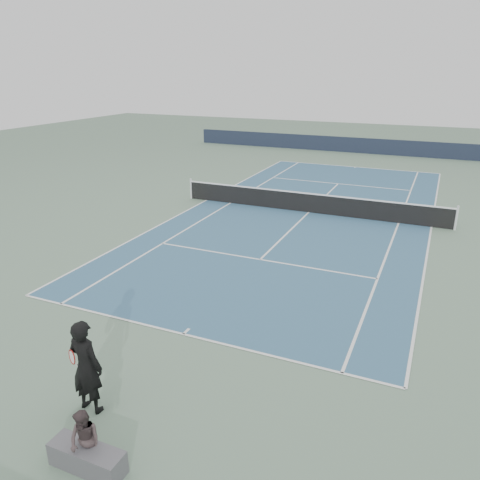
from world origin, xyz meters
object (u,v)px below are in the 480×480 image
at_px(tennis_net, 309,202).
at_px(tennis_ball, 92,425).
at_px(tennis_player, 86,366).
at_px(spectator_bench, 86,449).

relative_size(tennis_net, tennis_ball, 193.71).
bearing_deg(tennis_player, spectator_bench, -51.52).
distance_m(tennis_net, tennis_ball, 15.47).
height_order(tennis_player, tennis_ball, tennis_player).
distance_m(tennis_net, spectator_bench, 16.30).
height_order(tennis_player, spectator_bench, tennis_player).
relative_size(tennis_player, spectator_bench, 1.44).
bearing_deg(tennis_ball, tennis_net, 90.17).
distance_m(tennis_player, tennis_ball, 1.11).
xyz_separation_m(tennis_player, tennis_ball, (0.35, -0.40, -0.98)).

